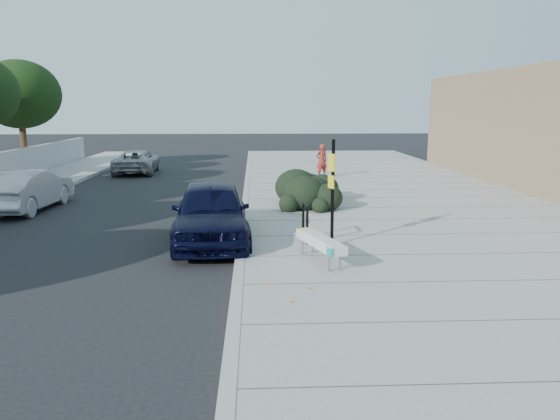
# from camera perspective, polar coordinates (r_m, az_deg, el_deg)

# --- Properties ---
(ground) EXTENTS (120.00, 120.00, 0.00)m
(ground) POSITION_cam_1_polar(r_m,az_deg,el_deg) (12.68, -4.20, -5.54)
(ground) COLOR black
(ground) RESTS_ON ground
(sidewalk_near) EXTENTS (11.20, 50.00, 0.15)m
(sidewalk_near) POSITION_cam_1_polar(r_m,az_deg,el_deg) (18.29, 14.04, -0.51)
(sidewalk_near) COLOR gray
(sidewalk_near) RESTS_ON ground
(curb_near) EXTENTS (0.22, 50.00, 0.17)m
(curb_near) POSITION_cam_1_polar(r_m,az_deg,el_deg) (17.52, -3.79, -0.66)
(curb_near) COLOR #9E9E99
(curb_near) RESTS_ON ground
(tree_far_f) EXTENTS (4.40, 4.40, 6.07)m
(tree_far_f) POSITION_cam_1_polar(r_m,az_deg,el_deg) (33.72, -25.57, 10.84)
(tree_far_f) COLOR #332114
(tree_far_f) RESTS_ON ground
(bench) EXTENTS (0.94, 1.96, 0.58)m
(bench) POSITION_cam_1_polar(r_m,az_deg,el_deg) (12.12, 4.25, -3.34)
(bench) COLOR gray
(bench) RESTS_ON sidewalk_near
(bike_rack) EXTENTS (0.11, 0.68, 0.99)m
(bike_rack) POSITION_cam_1_polar(r_m,az_deg,el_deg) (13.90, 2.65, -0.90)
(bike_rack) COLOR black
(bike_rack) RESTS_ON sidewalk_near
(sign_post) EXTENTS (0.15, 0.29, 2.63)m
(sign_post) POSITION_cam_1_polar(r_m,az_deg,el_deg) (13.39, 5.47, 2.50)
(sign_post) COLOR black
(sign_post) RESTS_ON sidewalk_near
(hedge) EXTENTS (1.88, 3.71, 1.38)m
(hedge) POSITION_cam_1_polar(r_m,az_deg,el_deg) (19.46, 3.07, 2.76)
(hedge) COLOR black
(hedge) RESTS_ON sidewalk_near
(sedan_navy) EXTENTS (2.27, 4.94, 1.64)m
(sedan_navy) POSITION_cam_1_polar(r_m,az_deg,el_deg) (14.47, -7.21, -0.21)
(sedan_navy) COLOR black
(sedan_navy) RESTS_ON ground
(wagon_silver) EXTENTS (1.81, 4.49, 1.45)m
(wagon_silver) POSITION_cam_1_polar(r_m,az_deg,el_deg) (20.78, -24.88, 1.95)
(wagon_silver) COLOR #A9A8AD
(wagon_silver) RESTS_ON ground
(suv_silver) EXTENTS (2.33, 4.60, 1.25)m
(suv_silver) POSITION_cam_1_polar(r_m,az_deg,el_deg) (30.46, -14.76, 4.92)
(suv_silver) COLOR #999B9E
(suv_silver) RESTS_ON ground
(pedestrian) EXTENTS (0.69, 0.58, 1.62)m
(pedestrian) POSITION_cam_1_polar(r_m,az_deg,el_deg) (26.57, 4.37, 5.15)
(pedestrian) COLOR maroon
(pedestrian) RESTS_ON sidewalk_near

